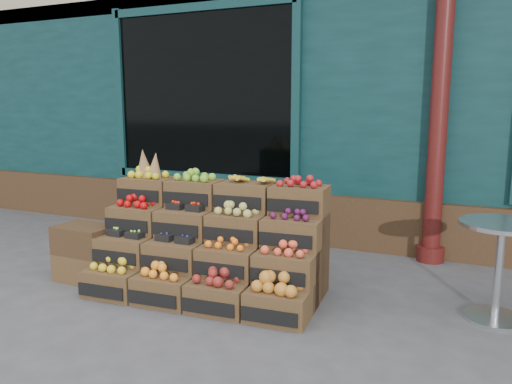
% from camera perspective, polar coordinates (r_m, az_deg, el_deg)
% --- Properties ---
extents(ground, '(60.00, 60.00, 0.00)m').
position_cam_1_polar(ground, '(4.01, -1.56, -13.86)').
color(ground, '#474749').
rests_on(ground, ground).
extents(shop_facade, '(12.00, 6.24, 4.80)m').
position_cam_1_polar(shop_facade, '(8.60, 13.93, 14.84)').
color(shop_facade, '#0E2F30').
rests_on(shop_facade, ground).
extents(crate_display, '(2.01, 1.09, 1.22)m').
position_cam_1_polar(crate_display, '(4.40, -5.19, -6.53)').
color(crate_display, '#4F371F').
rests_on(crate_display, ground).
extents(spare_crates, '(0.53, 0.37, 0.52)m').
position_cam_1_polar(spare_crates, '(4.93, -18.87, -6.61)').
color(spare_crates, '#4F371F').
rests_on(spare_crates, ground).
extents(bistro_table, '(0.61, 0.61, 0.77)m').
position_cam_1_polar(bistro_table, '(4.17, 26.06, -6.98)').
color(bistro_table, '#BBBDC2').
rests_on(bistro_table, ground).
extents(shopkeeper, '(0.88, 0.68, 2.16)m').
position_cam_1_polar(shopkeeper, '(6.96, -6.20, 5.43)').
color(shopkeeper, '#13451C').
rests_on(shopkeeper, ground).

